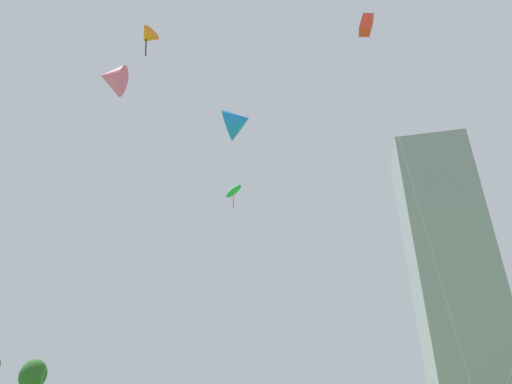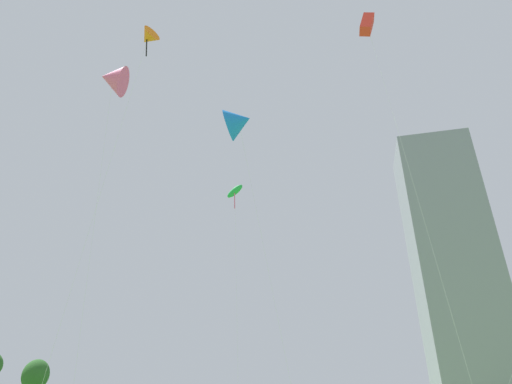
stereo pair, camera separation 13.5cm
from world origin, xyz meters
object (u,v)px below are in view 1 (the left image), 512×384
object	(u,v)px
kite_flying_1	(238,122)
kite_flying_5	(234,192)
kite_flying_6	(366,25)
distant_highrise_0	(450,262)
kite_flying_4	(112,78)
kite_flying_0	(147,37)
park_tree_0	(33,376)

from	to	relation	value
kite_flying_1	kite_flying_5	xyz separation A→B (m)	(-2.47, 7.94, -3.00)
kite_flying_6	distant_highrise_0	distance (m)	90.17
kite_flying_4	kite_flying_5	size ratio (longest dim) A/B	1.33
kite_flying_1	distant_highrise_0	distance (m)	92.17
kite_flying_0	kite_flying_4	size ratio (longest dim) A/B	0.98
park_tree_0	distant_highrise_0	world-z (taller)	distant_highrise_0
kite_flying_4	park_tree_0	xyz separation A→B (m)	(-17.39, 20.20, -24.07)
kite_flying_5	kite_flying_0	bearing A→B (deg)	-102.08
kite_flying_4	kite_flying_5	bearing A→B (deg)	54.07
kite_flying_4	distant_highrise_0	distance (m)	100.25
kite_flying_4	kite_flying_0	bearing A→B (deg)	-34.82
kite_flying_0	kite_flying_1	size ratio (longest dim) A/B	1.12
kite_flying_5	kite_flying_6	xyz separation A→B (m)	(14.73, -10.54, 9.69)
distant_highrise_0	kite_flying_6	bearing A→B (deg)	-104.53
kite_flying_4	kite_flying_6	bearing A→B (deg)	3.53
kite_flying_0	park_tree_0	xyz separation A→B (m)	(-22.72, 23.90, -24.23)
kite_flying_1	kite_flying_0	bearing A→B (deg)	-126.99
kite_flying_4	kite_flying_6	distance (m)	23.63
kite_flying_4	kite_flying_5	world-z (taller)	kite_flying_4
kite_flying_0	distant_highrise_0	xyz separation A→B (m)	(41.35, 92.21, 6.02)
kite_flying_0	kite_flying_4	xyz separation A→B (m)	(-5.32, 3.70, -0.16)
kite_flying_0	kite_flying_4	world-z (taller)	kite_flying_4
kite_flying_1	kite_flying_5	size ratio (longest dim) A/B	1.17
distant_highrise_0	kite_flying_1	bearing A→B (deg)	-112.37
kite_flying_0	kite_flying_1	distance (m)	10.46
kite_flying_4	distant_highrise_0	bearing A→B (deg)	62.19
kite_flying_4	kite_flying_5	distance (m)	16.28
park_tree_0	kite_flying_5	bearing A→B (deg)	-17.50
kite_flying_5	distant_highrise_0	bearing A→B (deg)	63.60
kite_flying_0	kite_flying_6	world-z (taller)	kite_flying_6
kite_flying_1	kite_flying_6	xyz separation A→B (m)	(12.25, -2.60, 6.69)
park_tree_0	distant_highrise_0	xyz separation A→B (m)	(64.06, 68.30, 30.25)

